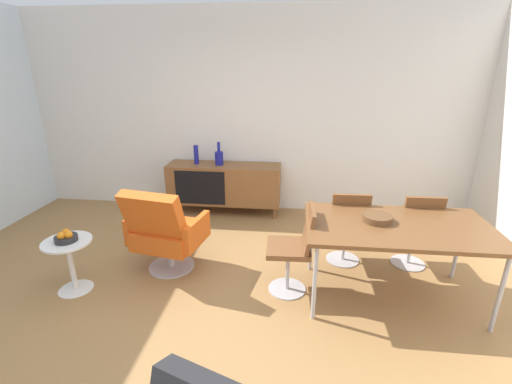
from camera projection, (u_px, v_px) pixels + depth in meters
ground_plane at (211, 317)px, 3.06m from camera, size 8.32×8.32×0.00m
wall_back at (249, 113)px, 5.01m from camera, size 6.80×0.12×2.80m
sideboard at (224, 184)px, 5.09m from camera, size 1.60×0.45×0.72m
vase_cobalt at (219, 157)px, 4.97m from camera, size 0.12×0.12×0.32m
vase_sculptural_dark at (196, 155)px, 4.99m from camera, size 0.07×0.07×0.27m
dining_table at (398, 229)px, 3.10m from camera, size 1.60×0.90×0.74m
wooden_bowl_on_table at (377, 218)px, 3.14m from camera, size 0.26×0.26×0.06m
dining_chair_near_window at (295, 246)px, 3.27m from camera, size 0.44×0.41×0.86m
dining_chair_back_left at (347, 224)px, 3.74m from camera, size 0.41×0.44×0.86m
dining_chair_back_right at (416, 227)px, 3.66m from camera, size 0.41×0.43×0.86m
lounge_chair_red at (165, 230)px, 3.60m from camera, size 0.80×0.75×0.95m
side_table_round at (70, 260)px, 3.33m from camera, size 0.44×0.44×0.52m
fruit_bowl at (66, 237)px, 3.25m from camera, size 0.20×0.20×0.11m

